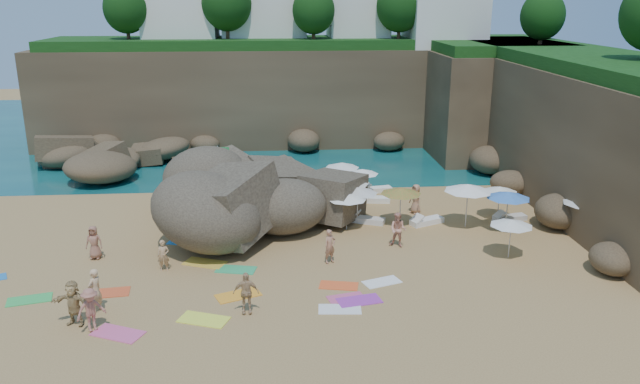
{
  "coord_description": "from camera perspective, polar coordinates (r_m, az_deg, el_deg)",
  "views": [
    {
      "loc": [
        -0.43,
        -29.02,
        12.04
      ],
      "look_at": [
        2.0,
        3.0,
        2.0
      ],
      "focal_mm": 35.0,
      "sensor_mm": 36.0,
      "label": 1
    }
  ],
  "objects": [
    {
      "name": "towel_1",
      "position": [
        25.1,
        -17.99,
        -12.2
      ],
      "size": [
        2.13,
        1.65,
        0.03
      ],
      "primitive_type": "cube",
      "rotation": [
        0.0,
        0.0,
        -0.42
      ],
      "color": "#E3588D",
      "rests_on": "ground"
    },
    {
      "name": "towel_6",
      "position": [
        26.3,
        3.6,
        -9.88
      ],
      "size": [
        1.97,
        1.27,
        0.03
      ],
      "primitive_type": "cube",
      "rotation": [
        0.0,
        0.0,
        0.21
      ],
      "color": "purple",
      "rests_on": "ground"
    },
    {
      "name": "parasol_5",
      "position": [
        33.37,
        2.48,
        -0.4
      ],
      "size": [
        2.15,
        2.15,
        2.03
      ],
      "color": "silver",
      "rests_on": "ground"
    },
    {
      "name": "lounger_3",
      "position": [
        34.95,
        4.3,
        -2.57
      ],
      "size": [
        2.08,
        1.38,
        0.31
      ],
      "primitive_type": "cube",
      "rotation": [
        0.0,
        0.0,
        -0.4
      ],
      "color": "silver",
      "rests_on": "ground"
    },
    {
      "name": "parasol_3",
      "position": [
        36.5,
        16.13,
        0.25
      ],
      "size": [
        1.99,
        1.99,
        1.88
      ],
      "color": "silver",
      "rests_on": "ground"
    },
    {
      "name": "cliff_corner",
      "position": [
        52.64,
        15.2,
        7.98
      ],
      "size": [
        10.0,
        12.0,
        8.0
      ],
      "primitive_type": "cube",
      "color": "brown",
      "rests_on": "ground"
    },
    {
      "name": "ground",
      "position": [
        31.42,
        -3.24,
        -5.2
      ],
      "size": [
        120.0,
        120.0,
        0.0
      ],
      "primitive_type": "plane",
      "color": "tan",
      "rests_on": "ground"
    },
    {
      "name": "person_stand_6",
      "position": [
        26.62,
        -19.89,
        -8.46
      ],
      "size": [
        0.7,
        0.79,
        1.83
      ],
      "primitive_type": "imported",
      "rotation": [
        0.0,
        0.0,
        4.23
      ],
      "color": "#E2B380",
      "rests_on": "ground"
    },
    {
      "name": "lounger_1",
      "position": [
        36.21,
        2.1,
        -1.82
      ],
      "size": [
        1.97,
        1.44,
        0.29
      ],
      "primitive_type": "cube",
      "rotation": [
        0.0,
        0.0,
        -0.48
      ],
      "color": "silver",
      "rests_on": "ground"
    },
    {
      "name": "person_stand_3",
      "position": [
        35.71,
        0.41,
        -0.77
      ],
      "size": [
        0.5,
        1.11,
        1.86
      ],
      "primitive_type": "imported",
      "rotation": [
        0.0,
        0.0,
        1.53
      ],
      "color": "#A67953",
      "rests_on": "ground"
    },
    {
      "name": "person_stand_5",
      "position": [
        41.77,
        -9.65,
        1.6
      ],
      "size": [
        1.67,
        0.75,
        1.74
      ],
      "primitive_type": "imported",
      "rotation": [
        0.0,
        0.0,
        0.18
      ],
      "color": "tan",
      "rests_on": "ground"
    },
    {
      "name": "cliff_right",
      "position": [
        42.57,
        23.01,
        5.1
      ],
      "size": [
        8.0,
        30.0,
        8.0
      ],
      "primitive_type": "cube",
      "color": "brown",
      "rests_on": "ground"
    },
    {
      "name": "person_stand_1",
      "position": [
        31.23,
        -10.06,
        -3.94
      ],
      "size": [
        0.88,
        0.73,
        1.67
      ],
      "primitive_type": "imported",
      "rotation": [
        0.0,
        0.0,
        3.26
      ],
      "color": "#B96B5C",
      "rests_on": "ground"
    },
    {
      "name": "towel_9",
      "position": [
        26.5,
        2.4,
        -9.64
      ],
      "size": [
        1.68,
        1.11,
        0.03
      ],
      "primitive_type": "cube",
      "rotation": [
        0.0,
        0.0,
        0.24
      ],
      "color": "#D95484",
      "rests_on": "ground"
    },
    {
      "name": "parasol_1",
      "position": [
        38.61,
        3.88,
        1.88
      ],
      "size": [
        2.03,
        2.03,
        1.92
      ],
      "color": "silver",
      "rests_on": "ground"
    },
    {
      "name": "towel_2",
      "position": [
        26.92,
        -7.49,
        -9.33
      ],
      "size": [
        2.07,
        1.57,
        0.03
      ],
      "primitive_type": "cube",
      "rotation": [
        0.0,
        0.0,
        0.39
      ],
      "color": "#FFA028",
      "rests_on": "ground"
    },
    {
      "name": "person_lie_1",
      "position": [
        25.41,
        -6.74,
        -10.52
      ],
      "size": [
        1.06,
        1.75,
        0.42
      ],
      "primitive_type": "imported",
      "rotation": [
        0.0,
        0.0,
        0.03
      ],
      "color": "tan",
      "rests_on": "ground"
    },
    {
      "name": "clifftop_trees",
      "position": [
        48.82,
        1.86,
        16.44
      ],
      "size": [
        35.6,
        23.82,
        4.4
      ],
      "color": "#11380F",
      "rests_on": "ground"
    },
    {
      "name": "towel_12",
      "position": [
        30.21,
        -10.49,
        -6.4
      ],
      "size": [
        2.18,
        1.64,
        0.03
      ],
      "primitive_type": "cube",
      "rotation": [
        0.0,
        0.0,
        -0.39
      ],
      "color": "yellow",
      "rests_on": "ground"
    },
    {
      "name": "parasol_9",
      "position": [
        34.49,
        13.39,
        0.38
      ],
      "size": [
        2.59,
        2.59,
        2.45
      ],
      "color": "silver",
      "rests_on": "ground"
    },
    {
      "name": "person_lie_0",
      "position": [
        25.51,
        -20.07,
        -11.39
      ],
      "size": [
        1.88,
        2.03,
        0.45
      ],
      "primitive_type": "imported",
      "rotation": [
        0.0,
        0.0,
        0.62
      ],
      "color": "#AA6855",
      "rests_on": "ground"
    },
    {
      "name": "parasol_7",
      "position": [
        34.21,
        3.46,
        0.16
      ],
      "size": [
        2.24,
        2.24,
        2.11
      ],
      "color": "silver",
      "rests_on": "ground"
    },
    {
      "name": "cliff_back",
      "position": [
        54.67,
        -1.77,
        8.9
      ],
      "size": [
        44.0,
        8.0,
        8.0
      ],
      "primitive_type": "cube",
      "color": "brown",
      "rests_on": "ground"
    },
    {
      "name": "parasol_11",
      "position": [
        31.12,
        17.11,
        -2.7
      ],
      "size": [
        2.04,
        2.04,
        1.93
      ],
      "color": "silver",
      "rests_on": "ground"
    },
    {
      "name": "towel_11",
      "position": [
        29.29,
        -7.69,
        -7.04
      ],
      "size": [
        1.97,
        1.28,
        0.03
      ],
      "primitive_type": "cube",
      "rotation": [
        0.0,
        0.0,
        -0.21
      ],
      "color": "#33B56E",
      "rests_on": "ground"
    },
    {
      "name": "parasol_0",
      "position": [
        39.46,
        2.02,
        2.47
      ],
      "size": [
        2.2,
        2.2,
        2.08
      ],
      "color": "silver",
      "rests_on": "ground"
    },
    {
      "name": "flag_pole",
      "position": [
        37.76,
        -9.08,
        2.24
      ],
      "size": [
        0.71,
        0.07,
        3.65
      ],
      "color": "silver",
      "rests_on": "ground"
    },
    {
      "name": "person_stand_0",
      "position": [
        29.58,
        -14.12,
        -5.65
      ],
      "size": [
        0.57,
        0.4,
        1.48
      ],
      "primitive_type": "imported",
      "rotation": [
        0.0,
        0.0,
        0.09
      ],
      "color": "tan",
      "rests_on": "ground"
    },
    {
      "name": "lounger_4",
      "position": [
        36.81,
        16.96,
        -2.27
      ],
      "size": [
        1.95,
        0.94,
        0.29
      ],
      "primitive_type": "cube",
      "rotation": [
        0.0,
        0.0,
        0.17
      ],
      "color": "silver",
      "rests_on": "ground"
    },
    {
      "name": "clifftop_buildings",
      "position": [
        54.92,
        -0.83,
        16.53
      ],
      "size": [
        28.48,
        9.48,
        7.0
      ],
      "color": "white",
      "rests_on": "cliff_back"
    },
    {
      "name": "towel_7",
      "position": [
        28.37,
        -18.9,
        -8.72
      ],
      "size": [
        1.96,
        1.14,
        0.03
      ],
      "primitive_type": "cube",
      "rotation": [
        0.0,
        0.0,
        0.12
      ],
      "color": "#E35328",
      "rests_on": "ground"
    },
    {
      "name": "rock_outcrop",
      "position": [
        34.62,
        -4.44,
        -3.04
      ],
      "size": [
        10.29,
        8.45,
        3.68
      ],
      "primitive_type": null,
      "rotation": [
        0.0,
        0.0,
        -0.18
      ],
      "color": "#695E48",
      "rests_on": "ground"
    },
    {
      "name": "parasol_10",
      "position": [
        34.56,
        16.84,
        -0.25
      ],
      "size": [
        2.33,
        2.33,
        2.21
      ],
      "color": "silver",
      "rests_on": "ground"
    },
    {
      "name": "parasol_2",
      "position": [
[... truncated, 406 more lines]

